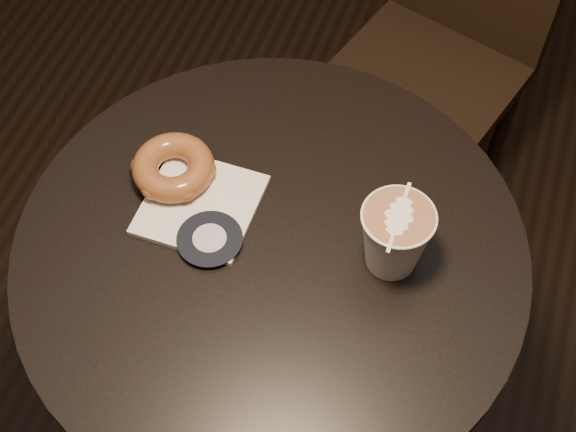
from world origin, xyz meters
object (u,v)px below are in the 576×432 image
at_px(pastry_bag, 200,205).
at_px(chair, 452,20).
at_px(doughnut, 173,167).
at_px(cafe_table, 273,312).
at_px(latte_cup, 395,238).

bearing_deg(pastry_bag, chair, 72.97).
xyz_separation_m(pastry_bag, doughnut, (-0.05, 0.03, 0.02)).
bearing_deg(chair, pastry_bag, -90.04).
relative_size(cafe_table, latte_cup, 7.06).
height_order(chair, doughnut, chair).
xyz_separation_m(doughnut, latte_cup, (0.32, -0.03, 0.03)).
distance_m(chair, pastry_bag, 0.81).
height_order(cafe_table, chair, chair).
xyz_separation_m(cafe_table, doughnut, (-0.17, 0.06, 0.23)).
bearing_deg(cafe_table, latte_cup, 10.65).
xyz_separation_m(chair, latte_cup, (0.04, -0.74, 0.29)).
bearing_deg(chair, cafe_table, -81.45).
bearing_deg(cafe_table, doughnut, 159.81).
xyz_separation_m(chair, doughnut, (-0.29, -0.71, 0.26)).
bearing_deg(doughnut, cafe_table, -20.19).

